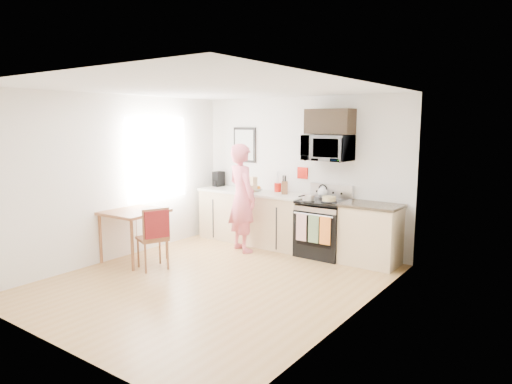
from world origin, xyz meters
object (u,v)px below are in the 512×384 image
Objects in this scene: microwave at (328,148)px; cake at (329,199)px; chair at (155,230)px; dining_table at (133,216)px; range at (323,230)px; person at (242,198)px.

microwave reaches higher than cake.
chair is 3.69× the size of cake.
chair reaches higher than dining_table.
chair is at bearing -127.32° from range.
range is 3.04m from dining_table.
microwave is 3.00m from chair.
chair is at bearing -12.29° from dining_table.
chair is at bearing -126.01° from microwave.
cake is (0.14, -0.20, -0.80)m from microwave.
cake is at bearing -54.97° from microwave.
cake is (0.14, -0.09, 0.53)m from range.
dining_table is at bearing -141.90° from cake.
range is 1.53× the size of microwave.
cake is (2.42, 1.90, 0.25)m from dining_table.
microwave is at bearing -129.73° from person.
person is 2.11× the size of dining_table.
microwave is at bearing 90.06° from range.
range is 4.53× the size of cake.
person is at bearing -153.46° from microwave.
chair is (0.65, -0.14, -0.11)m from dining_table.
microwave is 3.27m from dining_table.
dining_table is (-2.28, -1.99, 0.28)m from range.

